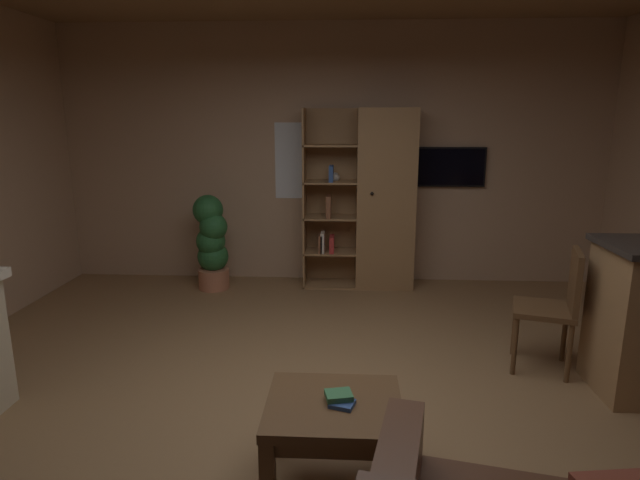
% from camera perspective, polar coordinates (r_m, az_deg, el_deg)
% --- Properties ---
extents(floor, '(6.05, 5.90, 0.02)m').
position_cam_1_polar(floor, '(3.48, -0.37, -18.84)').
color(floor, olive).
rests_on(floor, ground).
extents(wall_back, '(6.17, 0.06, 2.85)m').
position_cam_1_polar(wall_back, '(5.94, 1.35, 9.16)').
color(wall_back, tan).
rests_on(wall_back, ground).
extents(window_pane_back, '(0.75, 0.01, 0.84)m').
position_cam_1_polar(window_pane_back, '(5.93, -1.29, 8.62)').
color(window_pane_back, white).
extents(bookshelf_cabinet, '(1.20, 0.41, 1.94)m').
position_cam_1_polar(bookshelf_cabinet, '(5.73, 6.27, 4.26)').
color(bookshelf_cabinet, '#997047').
rests_on(bookshelf_cabinet, ground).
extents(coffee_table, '(0.67, 0.59, 0.47)m').
position_cam_1_polar(coffee_table, '(2.74, 1.51, -18.91)').
color(coffee_table, brown).
rests_on(coffee_table, ground).
extents(table_book_0, '(0.14, 0.13, 0.02)m').
position_cam_1_polar(table_book_0, '(2.66, 2.42, -17.41)').
color(table_book_0, '#2D4C8C').
rests_on(table_book_0, coffee_table).
extents(table_book_1, '(0.15, 0.13, 0.03)m').
position_cam_1_polar(table_book_1, '(2.68, 2.06, -16.57)').
color(table_book_1, '#387247').
rests_on(table_book_1, coffee_table).
extents(dining_chair, '(0.52, 0.52, 0.92)m').
position_cam_1_polar(dining_chair, '(4.20, 24.36, -6.17)').
color(dining_chair, brown).
rests_on(dining_chair, ground).
extents(potted_floor_plant, '(0.38, 0.38, 1.04)m').
position_cam_1_polar(potted_floor_plant, '(5.80, -11.73, -0.18)').
color(potted_floor_plant, '#B77051').
rests_on(potted_floor_plant, ground).
extents(wall_mounted_tv, '(0.77, 0.06, 0.43)m').
position_cam_1_polar(wall_mounted_tv, '(5.99, 13.99, 7.74)').
color(wall_mounted_tv, black).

